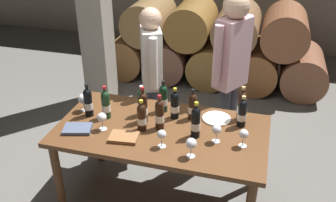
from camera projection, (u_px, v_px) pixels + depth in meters
name	position (u px, v px, depth m)	size (l,w,h in m)	color
ground_plane	(162.00, 199.00, 3.40)	(14.00, 14.00, 0.00)	#66635E
barrel_stack	(213.00, 45.00, 5.33)	(3.12, 0.90, 1.15)	brown
stone_pillar	(94.00, 3.00, 4.43)	(0.32, 0.32, 2.60)	gray
dining_table	(161.00, 138.00, 3.07)	(1.70, 0.90, 0.76)	brown
wine_bottle_0	(88.00, 102.00, 3.15)	(0.07, 0.07, 0.30)	black
wine_bottle_1	(143.00, 107.00, 3.06)	(0.07, 0.07, 0.32)	black
wine_bottle_2	(196.00, 122.00, 2.87)	(0.07, 0.07, 0.30)	black
wine_bottle_3	(242.00, 113.00, 3.01)	(0.07, 0.07, 0.28)	black
wine_bottle_4	(142.00, 117.00, 2.96)	(0.07, 0.07, 0.27)	black
wine_bottle_5	(160.00, 114.00, 2.98)	(0.07, 0.07, 0.30)	black
wine_bottle_6	(106.00, 104.00, 3.12)	(0.07, 0.07, 0.30)	#19381E
wine_bottle_7	(193.00, 106.00, 3.11)	(0.07, 0.07, 0.27)	black
wine_bottle_8	(142.00, 102.00, 3.17)	(0.07, 0.07, 0.28)	#19381E
wine_bottle_9	(175.00, 105.00, 3.12)	(0.07, 0.07, 0.28)	black
wine_bottle_10	(163.00, 98.00, 3.22)	(0.07, 0.07, 0.29)	black
wine_bottle_11	(242.00, 106.00, 3.10)	(0.07, 0.07, 0.31)	black
wine_glass_0	(191.00, 144.00, 2.66)	(0.08, 0.08, 0.15)	white
wine_glass_1	(162.00, 135.00, 2.77)	(0.07, 0.07, 0.14)	white
wine_glass_2	(217.00, 130.00, 2.82)	(0.07, 0.07, 0.15)	white
wine_glass_3	(83.00, 99.00, 3.23)	(0.09, 0.09, 0.16)	white
wine_glass_4	(102.00, 118.00, 2.97)	(0.08, 0.08, 0.15)	white
wine_glass_5	(244.00, 135.00, 2.77)	(0.07, 0.07, 0.15)	white
tasting_notebook	(78.00, 129.00, 3.00)	(0.22, 0.16, 0.03)	#4C5670
leather_ledger	(124.00, 137.00, 2.90)	(0.22, 0.16, 0.03)	#936038
serving_plate	(217.00, 119.00, 3.15)	(0.24, 0.24, 0.01)	white
sommelier_presenting	(231.00, 67.00, 3.42)	(0.32, 0.44, 1.72)	#383842
taster_seated_left	(152.00, 71.00, 3.63)	(0.29, 0.46, 1.54)	#383842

